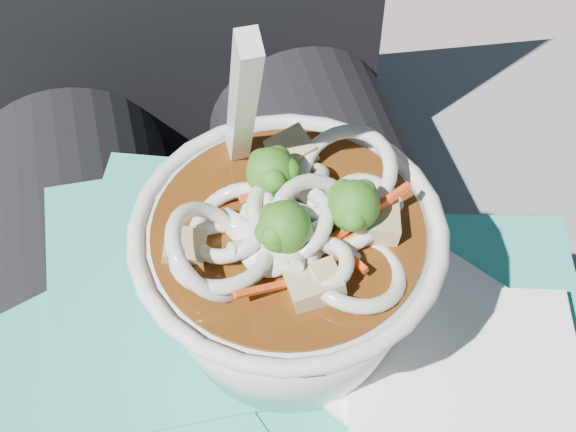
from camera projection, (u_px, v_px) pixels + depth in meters
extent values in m
cube|color=slate|center=(226.00, 375.00, 0.88)|extent=(1.05, 0.61, 0.44)
cylinder|color=black|center=(101.00, 402.00, 0.54)|extent=(0.16, 0.48, 0.16)
cylinder|color=black|center=(378.00, 339.00, 0.57)|extent=(0.16, 0.48, 0.16)
cube|color=#2AB0A1|center=(203.00, 357.00, 0.47)|extent=(0.11, 0.14, 0.00)
cube|color=#2AB0A1|center=(336.00, 291.00, 0.50)|extent=(0.18, 0.18, 0.00)
cube|color=#2AB0A1|center=(219.00, 271.00, 0.51)|extent=(0.24, 0.23, 0.00)
cube|color=#2AB0A1|center=(341.00, 379.00, 0.46)|extent=(0.24, 0.22, 0.00)
cube|color=#2AB0A1|center=(455.00, 332.00, 0.48)|extent=(0.20, 0.21, 0.00)
cube|color=#2AB0A1|center=(349.00, 374.00, 0.46)|extent=(0.16, 0.13, 0.00)
cube|color=#2AB0A1|center=(101.00, 426.00, 0.44)|extent=(0.20, 0.23, 0.00)
cube|color=#2AB0A1|center=(179.00, 283.00, 0.49)|extent=(0.17, 0.19, 0.00)
cube|color=white|center=(473.00, 383.00, 0.45)|extent=(0.18, 0.18, 0.00)
cube|color=white|center=(467.00, 388.00, 0.44)|extent=(0.16, 0.16, 0.00)
torus|color=white|center=(288.00, 231.00, 0.40)|extent=(0.16, 0.16, 0.01)
cylinder|color=#49240A|center=(288.00, 234.00, 0.41)|extent=(0.14, 0.14, 0.01)
torus|color=silver|center=(367.00, 211.00, 0.41)|extent=(0.05, 0.05, 0.03)
torus|color=silver|center=(221.00, 255.00, 0.38)|extent=(0.07, 0.07, 0.02)
torus|color=silver|center=(282.00, 224.00, 0.40)|extent=(0.06, 0.06, 0.03)
torus|color=silver|center=(293.00, 183.00, 0.42)|extent=(0.05, 0.04, 0.04)
torus|color=silver|center=(306.00, 206.00, 0.41)|extent=(0.04, 0.04, 0.01)
torus|color=silver|center=(346.00, 172.00, 0.41)|extent=(0.07, 0.07, 0.04)
torus|color=silver|center=(355.00, 272.00, 0.38)|extent=(0.07, 0.07, 0.02)
torus|color=silver|center=(347.00, 223.00, 0.41)|extent=(0.05, 0.05, 0.03)
torus|color=silver|center=(320.00, 266.00, 0.38)|extent=(0.05, 0.05, 0.02)
torus|color=silver|center=(292.00, 225.00, 0.39)|extent=(0.06, 0.06, 0.03)
torus|color=silver|center=(293.00, 218.00, 0.40)|extent=(0.05, 0.05, 0.03)
torus|color=silver|center=(321.00, 200.00, 0.41)|extent=(0.05, 0.05, 0.04)
torus|color=silver|center=(316.00, 228.00, 0.39)|extent=(0.06, 0.06, 0.05)
torus|color=silver|center=(232.00, 222.00, 0.40)|extent=(0.07, 0.07, 0.03)
torus|color=silver|center=(290.00, 223.00, 0.40)|extent=(0.05, 0.07, 0.05)
torus|color=silver|center=(288.00, 208.00, 0.41)|extent=(0.05, 0.05, 0.03)
torus|color=silver|center=(211.00, 251.00, 0.38)|extent=(0.06, 0.07, 0.06)
cylinder|color=silver|center=(300.00, 249.00, 0.39)|extent=(0.02, 0.03, 0.02)
cylinder|color=silver|center=(262.00, 242.00, 0.39)|extent=(0.04, 0.02, 0.02)
cylinder|color=silver|center=(313.00, 186.00, 0.41)|extent=(0.02, 0.04, 0.02)
cylinder|color=silver|center=(248.00, 228.00, 0.40)|extent=(0.03, 0.03, 0.01)
cylinder|color=silver|center=(333.00, 248.00, 0.39)|extent=(0.04, 0.02, 0.03)
cylinder|color=#679246|center=(352.00, 221.00, 0.40)|extent=(0.01, 0.01, 0.01)
sphere|color=#215E15|center=(354.00, 206.00, 0.39)|extent=(0.03, 0.03, 0.03)
sphere|color=#215E15|center=(344.00, 192.00, 0.39)|extent=(0.01, 0.01, 0.01)
sphere|color=#215E15|center=(340.00, 196.00, 0.39)|extent=(0.01, 0.01, 0.01)
sphere|color=#215E15|center=(364.00, 192.00, 0.39)|extent=(0.01, 0.01, 0.01)
sphere|color=#215E15|center=(353.00, 218.00, 0.38)|extent=(0.01, 0.01, 0.01)
cylinder|color=#679246|center=(272.00, 188.00, 0.41)|extent=(0.01, 0.01, 0.01)
sphere|color=#215E15|center=(271.00, 172.00, 0.40)|extent=(0.03, 0.03, 0.03)
sphere|color=#215E15|center=(288.00, 170.00, 0.40)|extent=(0.01, 0.01, 0.01)
sphere|color=#215E15|center=(273.00, 180.00, 0.39)|extent=(0.01, 0.01, 0.01)
sphere|color=#215E15|center=(261.00, 161.00, 0.40)|extent=(0.01, 0.01, 0.01)
sphere|color=#215E15|center=(278.00, 158.00, 0.40)|extent=(0.01, 0.01, 0.01)
cylinder|color=#679246|center=(285.00, 242.00, 0.39)|extent=(0.01, 0.01, 0.01)
sphere|color=#215E15|center=(285.00, 227.00, 0.38)|extent=(0.03, 0.03, 0.03)
sphere|color=#215E15|center=(272.00, 216.00, 0.38)|extent=(0.01, 0.01, 0.01)
sphere|color=#215E15|center=(274.00, 236.00, 0.37)|extent=(0.01, 0.01, 0.01)
sphere|color=#215E15|center=(275.00, 239.00, 0.37)|extent=(0.01, 0.01, 0.01)
sphere|color=#215E15|center=(268.00, 232.00, 0.38)|extent=(0.01, 0.01, 0.01)
cube|color=#FF4C15|center=(323.00, 228.00, 0.39)|extent=(0.04, 0.04, 0.01)
cube|color=#FF4C15|center=(328.00, 238.00, 0.40)|extent=(0.03, 0.05, 0.01)
cube|color=#FF4C15|center=(331.00, 199.00, 0.41)|extent=(0.04, 0.03, 0.02)
cube|color=#FF4C15|center=(277.00, 286.00, 0.37)|extent=(0.04, 0.01, 0.02)
cube|color=#FF4C15|center=(282.00, 187.00, 0.41)|extent=(0.05, 0.02, 0.01)
cube|color=#FF4C15|center=(314.00, 212.00, 0.40)|extent=(0.04, 0.01, 0.01)
cube|color=#FF4C15|center=(365.00, 216.00, 0.39)|extent=(0.05, 0.02, 0.02)
cube|color=#FF4C15|center=(329.00, 239.00, 0.39)|extent=(0.05, 0.01, 0.01)
cube|color=tan|center=(375.00, 222.00, 0.40)|extent=(0.03, 0.03, 0.02)
cube|color=tan|center=(291.00, 151.00, 0.43)|extent=(0.03, 0.03, 0.02)
cube|color=tan|center=(184.00, 247.00, 0.39)|extent=(0.03, 0.02, 0.02)
cube|color=tan|center=(315.00, 288.00, 0.38)|extent=(0.03, 0.02, 0.02)
ellipsoid|color=white|center=(266.00, 244.00, 0.39)|extent=(0.03, 0.04, 0.01)
cube|color=white|center=(242.00, 106.00, 0.38)|extent=(0.01, 0.06, 0.12)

